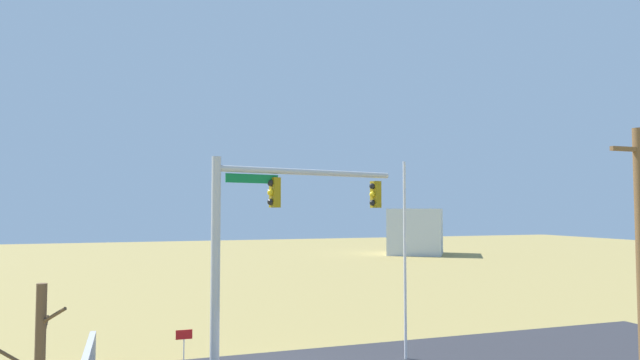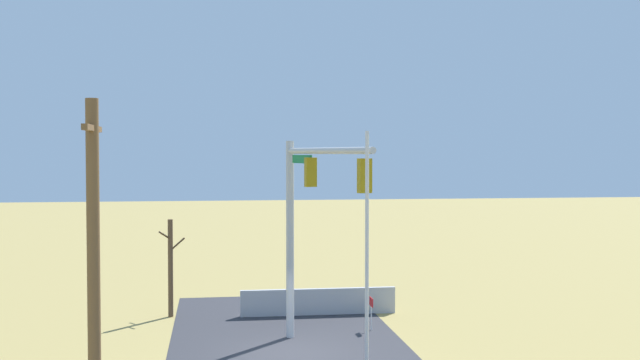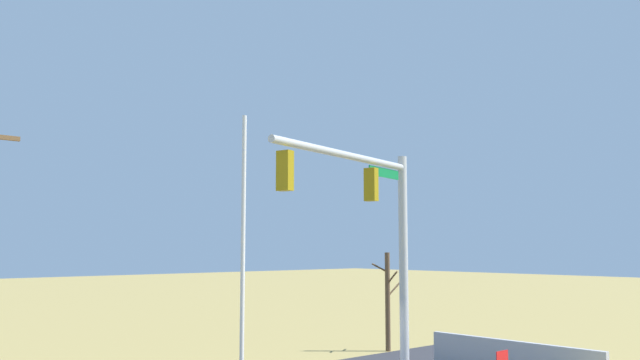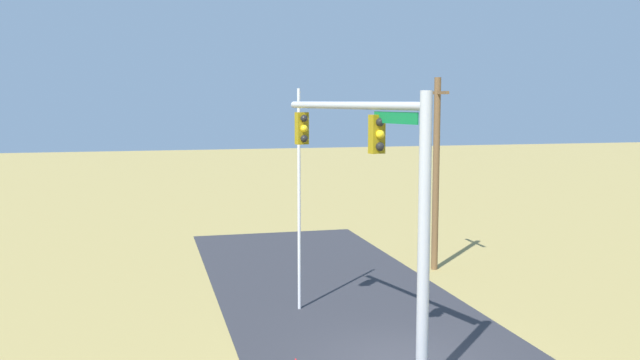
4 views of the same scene
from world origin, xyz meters
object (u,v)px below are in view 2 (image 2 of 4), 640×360
(utility_pole, at_px, (94,280))
(open_sign, at_px, (371,306))
(signal_mast, at_px, (308,204))
(bare_tree, at_px, (171,267))
(flagpole, at_px, (367,266))

(utility_pole, height_order, open_sign, utility_pole)
(signal_mast, distance_m, bare_tree, 7.99)
(flagpole, xyz_separation_m, utility_pole, (-3.89, 6.41, 0.42))
(flagpole, relative_size, bare_tree, 1.83)
(utility_pole, xyz_separation_m, bare_tree, (14.97, -0.71, -1.97))
(signal_mast, relative_size, utility_pole, 0.91)
(flagpole, bearing_deg, signal_mast, 9.69)
(bare_tree, distance_m, open_sign, 8.26)
(flagpole, distance_m, utility_pole, 7.51)
(signal_mast, xyz_separation_m, open_sign, (2.27, -2.63, -3.92))
(bare_tree, height_order, open_sign, bare_tree)
(utility_pole, height_order, bare_tree, utility_pole)
(flagpole, distance_m, open_sign, 8.24)
(bare_tree, xyz_separation_m, open_sign, (-3.47, -7.42, -1.10))
(signal_mast, bearing_deg, bare_tree, 39.82)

